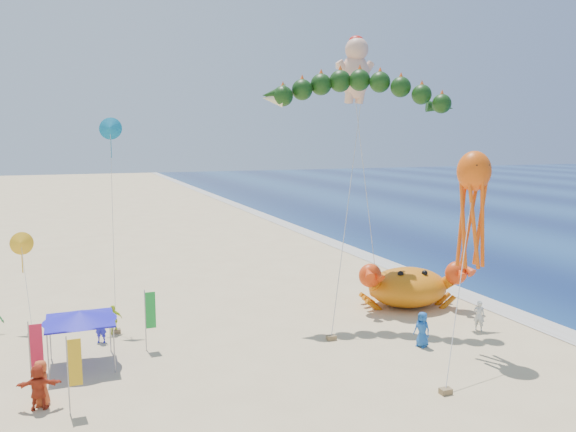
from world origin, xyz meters
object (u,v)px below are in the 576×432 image
Objects in this scene: crab_inflatable at (409,286)px; dragon_kite at (358,96)px; cherub_kite at (356,69)px; octopus_kite at (473,201)px; canopy_blue at (80,316)px.

crab_inflatable is 0.49× the size of dragon_kite.
octopus_kite is (0.74, -11.24, -7.67)m from cherub_kite.
cherub_kite reaches higher than dragon_kite.
crab_inflatable is 12.59m from dragon_kite.
canopy_blue is at bearing 165.12° from octopus_kite.
dragon_kite is 4.31× the size of canopy_blue.
octopus_kite reaches higher than crab_inflatable.
octopus_kite is at bearing -70.05° from dragon_kite.
octopus_kite is (-1.43, -7.56, 6.37)m from crab_inflatable.
canopy_blue is at bearing -160.52° from cherub_kite.
cherub_kite is 13.63m from octopus_kite.
octopus_kite is 3.03× the size of canopy_blue.
octopus_kite is at bearing -100.70° from crab_inflatable.
canopy_blue is at bearing -171.62° from dragon_kite.
octopus_kite is at bearing -86.25° from cherub_kite.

